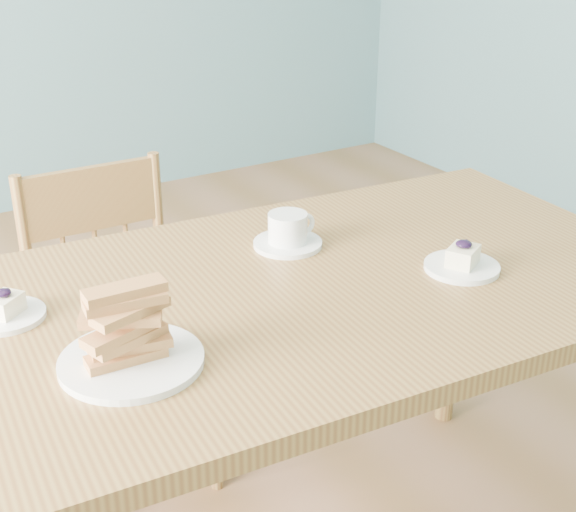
{
  "coord_description": "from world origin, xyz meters",
  "views": [
    {
      "loc": [
        -0.49,
        -1.36,
        1.46
      ],
      "look_at": [
        0.25,
        -0.15,
        0.8
      ],
      "focal_mm": 50.0,
      "sensor_mm": 36.0,
      "label": 1
    }
  ],
  "objects_px": {
    "dining_table": "(314,315)",
    "cheesecake_plate_near": "(462,262)",
    "biscotti_plate": "(129,338)",
    "dining_chair": "(119,331)",
    "cheesecake_plate_far": "(6,311)",
    "coffee_cup": "(288,232)"
  },
  "relations": [
    {
      "from": "biscotti_plate",
      "to": "dining_chair",
      "type": "bearing_deg",
      "value": 73.43
    },
    {
      "from": "cheesecake_plate_near",
      "to": "cheesecake_plate_far",
      "type": "relative_size",
      "value": 1.1
    },
    {
      "from": "coffee_cup",
      "to": "biscotti_plate",
      "type": "height_order",
      "value": "biscotti_plate"
    },
    {
      "from": "dining_table",
      "to": "biscotti_plate",
      "type": "bearing_deg",
      "value": -162.63
    },
    {
      "from": "dining_table",
      "to": "dining_chair",
      "type": "distance_m",
      "value": 0.66
    },
    {
      "from": "dining_chair",
      "to": "coffee_cup",
      "type": "bearing_deg",
      "value": -56.74
    },
    {
      "from": "dining_table",
      "to": "biscotti_plate",
      "type": "xyz_separation_m",
      "value": [
        -0.41,
        -0.1,
        0.12
      ]
    },
    {
      "from": "dining_table",
      "to": "cheesecake_plate_near",
      "type": "xyz_separation_m",
      "value": [
        0.28,
        -0.11,
        0.09
      ]
    },
    {
      "from": "cheesecake_plate_far",
      "to": "cheesecake_plate_near",
      "type": "bearing_deg",
      "value": -18.14
    },
    {
      "from": "dining_table",
      "to": "cheesecake_plate_near",
      "type": "height_order",
      "value": "cheesecake_plate_near"
    },
    {
      "from": "dining_chair",
      "to": "cheesecake_plate_far",
      "type": "xyz_separation_m",
      "value": [
        -0.33,
        -0.41,
        0.35
      ]
    },
    {
      "from": "dining_chair",
      "to": "biscotti_plate",
      "type": "xyz_separation_m",
      "value": [
        -0.2,
        -0.67,
        0.38
      ]
    },
    {
      "from": "dining_table",
      "to": "biscotti_plate",
      "type": "distance_m",
      "value": 0.44
    },
    {
      "from": "dining_table",
      "to": "coffee_cup",
      "type": "xyz_separation_m",
      "value": [
        0.04,
        0.17,
        0.11
      ]
    },
    {
      "from": "cheesecake_plate_near",
      "to": "biscotti_plate",
      "type": "relative_size",
      "value": 0.64
    },
    {
      "from": "dining_table",
      "to": "cheesecake_plate_far",
      "type": "height_order",
      "value": "cheesecake_plate_far"
    },
    {
      "from": "cheesecake_plate_far",
      "to": "biscotti_plate",
      "type": "xyz_separation_m",
      "value": [
        0.13,
        -0.26,
        0.03
      ]
    },
    {
      "from": "dining_table",
      "to": "dining_chair",
      "type": "height_order",
      "value": "dining_chair"
    },
    {
      "from": "cheesecake_plate_far",
      "to": "biscotti_plate",
      "type": "bearing_deg",
      "value": -62.67
    },
    {
      "from": "dining_chair",
      "to": "cheesecake_plate_near",
      "type": "xyz_separation_m",
      "value": [
        0.49,
        -0.68,
        0.35
      ]
    },
    {
      "from": "dining_chair",
      "to": "cheesecake_plate_far",
      "type": "bearing_deg",
      "value": -128.28
    },
    {
      "from": "cheesecake_plate_far",
      "to": "coffee_cup",
      "type": "relative_size",
      "value": 0.93
    }
  ]
}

